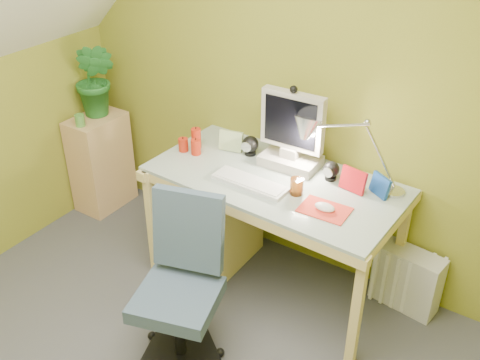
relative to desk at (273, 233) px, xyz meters
The scene contains 19 objects.
wall_back 0.90m from the desk, 103.47° to the left, with size 3.20×0.01×2.40m, color olive.
desk is the anchor object (origin of this frame).
monitor 0.68m from the desk, 90.00° to the left, with size 0.39×0.23×0.53m, color #B5ACA3, non-canonical shape.
speaker_left 0.55m from the desk, 149.35° to the left, with size 0.10×0.10×0.12m, color black, non-canonical shape.
speaker_right 0.54m from the desk, 30.65° to the left, with size 0.09×0.09×0.11m, color black, non-canonical shape.
keyboard 0.43m from the desk, 119.74° to the right, with size 0.44×0.14×0.02m, color silver.
mousepad 0.56m from the desk, 20.22° to the right, with size 0.26×0.18×0.01m, color red.
mouse 0.57m from the desk, 20.22° to the right, with size 0.11×0.07×0.04m, color white.
amber_tumbler 0.48m from the desk, 23.96° to the right, with size 0.07×0.07×0.09m, color #9C4E16.
candle_cluster 0.75m from the desk, behind, with size 0.17×0.15×0.13m, color red, non-canonical shape.
photo_frame_red 0.63m from the desk, 15.95° to the left, with size 0.15×0.02×0.13m, color red.
photo_frame_blue 0.73m from the desk, 15.95° to the left, with size 0.13×0.02×0.12m, color navy.
photo_frame_green 0.62m from the desk, 160.71° to the left, with size 0.15×0.02×0.13m, color #ACC286.
desk_lamp 0.85m from the desk, 21.80° to the left, with size 0.57×0.24×0.61m, color silver, non-canonical shape.
side_ledge 1.54m from the desk, behind, with size 0.27×0.42×0.73m, color tan.
potted_plant 1.65m from the desk, behind, with size 0.30×0.24×0.55m, color #226628.
green_cup 1.57m from the desk, behind, with size 0.07×0.07×0.08m, color #56993F.
task_chair 0.80m from the desk, 97.28° to the right, with size 0.47×0.47×0.84m, color #384A5D, non-canonical shape.
radiator 0.84m from the desk, 19.30° to the left, with size 0.39×0.16×0.39m, color silver.
Camera 1 is at (1.43, -1.17, 2.43)m, focal length 42.00 mm.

